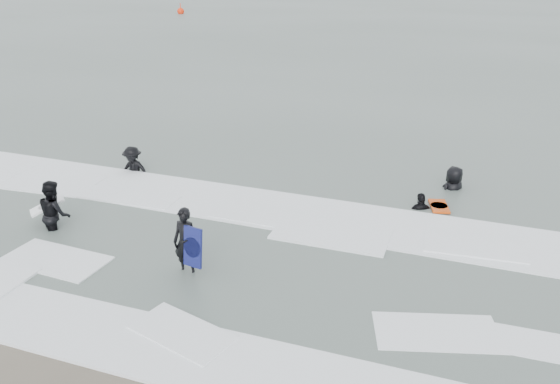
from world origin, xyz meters
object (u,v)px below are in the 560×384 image
(surfer_right_near, at_px, (421,210))
(buoy, at_px, (181,11))
(surfer_breaker, at_px, (134,173))
(surfer_centre, at_px, (188,274))
(surfer_wading, at_px, (57,228))
(surfer_right_far, at_px, (453,190))

(surfer_right_near, bearing_deg, buoy, -80.67)
(surfer_breaker, bearing_deg, surfer_centre, -48.90)
(surfer_right_near, height_order, buoy, buoy)
(surfer_breaker, bearing_deg, surfer_wading, -86.21)
(surfer_centre, xyz_separation_m, surfer_right_far, (5.49, 7.61, 0.00))
(surfer_breaker, relative_size, surfer_right_far, 0.93)
(surfer_right_near, height_order, surfer_right_far, surfer_right_far)
(buoy, bearing_deg, surfer_centre, -59.85)
(surfer_breaker, bearing_deg, surfer_right_far, 9.27)
(surfer_breaker, bearing_deg, buoy, 115.60)
(surfer_centre, relative_size, surfer_breaker, 0.94)
(surfer_wading, height_order, surfer_right_far, surfer_wading)
(surfer_centre, bearing_deg, surfer_wading, 171.15)
(surfer_right_far, height_order, buoy, buoy)
(surfer_right_near, distance_m, surfer_right_far, 2.11)
(buoy, bearing_deg, surfer_wading, -62.72)
(surfer_wading, xyz_separation_m, surfer_right_near, (9.31, 4.78, 0.00))
(surfer_right_near, xyz_separation_m, surfer_right_far, (0.78, 1.96, 0.00))
(surfer_right_near, relative_size, buoy, 1.02)
(surfer_centre, relative_size, buoy, 1.03)
(surfer_wading, height_order, buoy, buoy)
(surfer_centre, height_order, surfer_wading, surfer_wading)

